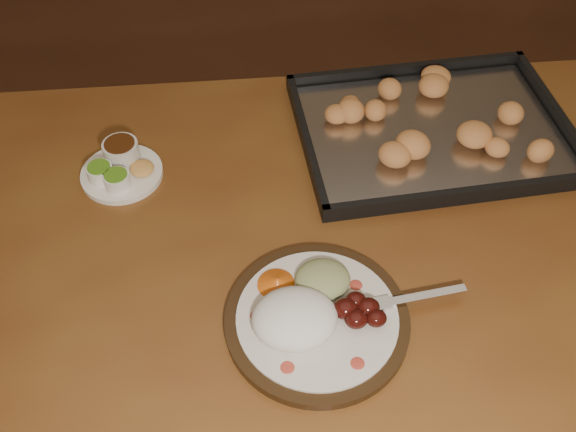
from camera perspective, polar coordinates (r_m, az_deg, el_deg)
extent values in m
plane|color=#542E1C|center=(1.80, 1.18, -11.35)|extent=(4.00, 4.00, 0.00)
cube|color=brown|center=(1.06, 0.91, -3.35)|extent=(1.52, 0.93, 0.04)
cylinder|color=#502618|center=(1.70, -24.20, -2.31)|extent=(0.07, 0.07, 0.71)
cylinder|color=#502618|center=(1.76, 22.01, 0.86)|extent=(0.07, 0.07, 0.71)
cylinder|color=black|center=(0.95, 2.59, -9.27)|extent=(0.27, 0.27, 0.02)
cylinder|color=beige|center=(0.95, 2.61, -8.98)|extent=(0.24, 0.24, 0.01)
ellipsoid|color=#B0382A|center=(0.90, -0.05, -13.31)|extent=(0.02, 0.02, 0.00)
ellipsoid|color=#B0382A|center=(0.91, 6.20, -12.89)|extent=(0.02, 0.02, 0.00)
ellipsoid|color=#B0382A|center=(0.98, 6.05, -6.12)|extent=(0.02, 0.02, 0.00)
ellipsoid|color=#B0382A|center=(0.94, -2.78, -8.84)|extent=(0.02, 0.02, 0.00)
ellipsoid|color=white|center=(0.92, 0.59, -9.08)|extent=(0.14, 0.12, 0.06)
ellipsoid|color=#460F0A|center=(0.93, 6.09, -9.09)|extent=(0.03, 0.03, 0.03)
ellipsoid|color=#460F0A|center=(0.94, 7.12, -8.06)|extent=(0.03, 0.03, 0.03)
ellipsoid|color=#460F0A|center=(0.95, 6.03, -7.48)|extent=(0.03, 0.03, 0.03)
ellipsoid|color=#460F0A|center=(0.93, 7.85, -8.99)|extent=(0.03, 0.03, 0.03)
ellipsoid|color=#460F0A|center=(0.94, 5.14, -8.20)|extent=(0.03, 0.03, 0.03)
ellipsoid|color=tan|center=(0.97, 3.10, -5.64)|extent=(0.09, 0.09, 0.03)
cone|color=#CF5712|center=(0.97, -0.95, -5.89)|extent=(0.08, 0.08, 0.03)
cube|color=silver|center=(0.98, 12.03, -6.94)|extent=(0.13, 0.03, 0.00)
cube|color=silver|center=(0.96, 8.11, -7.71)|extent=(0.04, 0.03, 0.00)
cylinder|color=silver|center=(0.95, 6.94, -8.43)|extent=(0.03, 0.01, 0.00)
cylinder|color=silver|center=(0.95, 6.84, -8.13)|extent=(0.03, 0.01, 0.00)
cylinder|color=silver|center=(0.96, 6.73, -7.84)|extent=(0.03, 0.01, 0.00)
cylinder|color=silver|center=(0.96, 6.62, -7.54)|extent=(0.03, 0.01, 0.00)
cylinder|color=white|center=(1.18, -14.54, 3.67)|extent=(0.14, 0.14, 0.01)
cylinder|color=white|center=(1.17, -16.34, 3.72)|extent=(0.05, 0.05, 0.03)
cylinder|color=#4B871B|center=(1.16, -16.49, 4.19)|extent=(0.04, 0.04, 0.00)
cylinder|color=white|center=(1.15, -14.94, 3.06)|extent=(0.05, 0.05, 0.03)
cylinder|color=#4B871B|center=(1.14, -15.07, 3.54)|extent=(0.04, 0.04, 0.00)
cylinder|color=silver|center=(1.19, -14.59, 5.59)|extent=(0.06, 0.06, 0.04)
cylinder|color=#3C1D0A|center=(1.18, -14.76, 6.22)|extent=(0.05, 0.05, 0.00)
ellipsoid|color=gold|center=(1.17, -12.87, 4.18)|extent=(0.04, 0.04, 0.02)
cube|color=black|center=(1.26, 12.68, 7.25)|extent=(0.52, 0.39, 0.01)
cube|color=black|center=(1.37, 10.50, 12.69)|extent=(0.50, 0.04, 0.02)
cube|color=black|center=(1.13, 15.55, 1.87)|extent=(0.50, 0.04, 0.02)
cube|color=black|center=(1.35, 22.65, 8.53)|extent=(0.03, 0.37, 0.02)
cube|color=black|center=(1.19, 1.65, 6.73)|extent=(0.03, 0.37, 0.02)
cube|color=silver|center=(1.25, 12.73, 7.47)|extent=(0.48, 0.36, 0.00)
ellipsoid|color=#D6874B|center=(1.26, 15.57, 8.43)|extent=(0.06, 0.05, 0.04)
ellipsoid|color=#D6874B|center=(1.31, 17.28, 9.63)|extent=(0.07, 0.07, 0.04)
ellipsoid|color=#D6874B|center=(1.32, 13.68, 10.97)|extent=(0.07, 0.08, 0.04)
ellipsoid|color=#D6874B|center=(1.29, 12.86, 10.05)|extent=(0.06, 0.06, 0.04)
ellipsoid|color=#D6874B|center=(1.29, 10.04, 10.64)|extent=(0.07, 0.07, 0.04)
ellipsoid|color=#D6874B|center=(1.24, 10.45, 8.93)|extent=(0.08, 0.08, 0.04)
ellipsoid|color=#D6874B|center=(1.21, 6.89, 8.28)|extent=(0.07, 0.06, 0.04)
ellipsoid|color=#D6874B|center=(1.19, 9.53, 7.06)|extent=(0.07, 0.06, 0.04)
ellipsoid|color=#D6874B|center=(1.17, 8.15, 6.46)|extent=(0.08, 0.08, 0.04)
ellipsoid|color=#D6874B|center=(1.17, 12.44, 5.24)|extent=(0.07, 0.07, 0.04)
ellipsoid|color=#D6874B|center=(1.21, 13.87, 6.88)|extent=(0.06, 0.06, 0.04)
ellipsoid|color=#D6874B|center=(1.22, 17.14, 6.51)|extent=(0.07, 0.08, 0.04)
ellipsoid|color=#D6874B|center=(1.23, 16.96, 6.90)|extent=(0.07, 0.07, 0.04)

